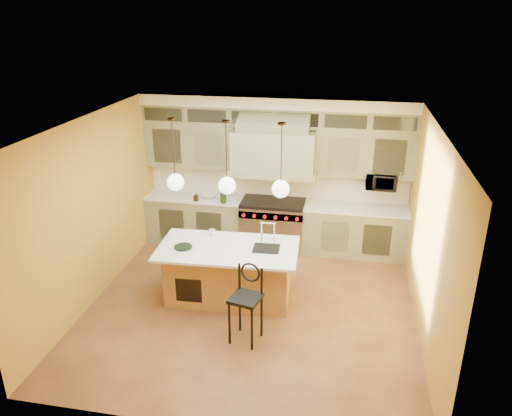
% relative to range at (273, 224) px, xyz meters
% --- Properties ---
extents(floor, '(5.00, 5.00, 0.00)m').
position_rel_range_xyz_m(floor, '(0.00, -2.14, -0.49)').
color(floor, '#57311E').
rests_on(floor, ground).
extents(ceiling, '(5.00, 5.00, 0.00)m').
position_rel_range_xyz_m(ceiling, '(0.00, -2.14, 2.41)').
color(ceiling, white).
rests_on(ceiling, wall_back).
extents(wall_back, '(5.00, 0.00, 5.00)m').
position_rel_range_xyz_m(wall_back, '(0.00, 0.36, 0.96)').
color(wall_back, '#B18B30').
rests_on(wall_back, ground).
extents(wall_front, '(5.00, 0.00, 5.00)m').
position_rel_range_xyz_m(wall_front, '(0.00, -4.64, 0.96)').
color(wall_front, '#B18B30').
rests_on(wall_front, ground).
extents(wall_left, '(0.00, 5.00, 5.00)m').
position_rel_range_xyz_m(wall_left, '(-2.50, -2.14, 0.96)').
color(wall_left, '#B18B30').
rests_on(wall_left, ground).
extents(wall_right, '(0.00, 5.00, 5.00)m').
position_rel_range_xyz_m(wall_right, '(2.50, -2.14, 0.96)').
color(wall_right, '#B18B30').
rests_on(wall_right, ground).
extents(back_cabinetry, '(5.00, 0.77, 2.90)m').
position_rel_range_xyz_m(back_cabinetry, '(0.00, 0.09, 0.94)').
color(back_cabinetry, gray).
rests_on(back_cabinetry, floor).
extents(range, '(1.20, 0.74, 0.96)m').
position_rel_range_xyz_m(range, '(0.00, 0.00, 0.00)').
color(range, silver).
rests_on(range, floor).
extents(kitchen_island, '(2.21, 1.26, 1.35)m').
position_rel_range_xyz_m(kitchen_island, '(-0.39, -1.95, -0.01)').
color(kitchen_island, olive).
rests_on(kitchen_island, floor).
extents(counter_stool, '(0.48, 0.48, 1.14)m').
position_rel_range_xyz_m(counter_stool, '(0.09, -2.95, 0.16)').
color(counter_stool, black).
rests_on(counter_stool, floor).
extents(microwave, '(0.54, 0.37, 0.30)m').
position_rel_range_xyz_m(microwave, '(1.95, 0.11, 0.96)').
color(microwave, black).
rests_on(microwave, back_cabinetry).
extents(oil_bottle_a, '(0.14, 0.14, 0.33)m').
position_rel_range_xyz_m(oil_bottle_a, '(-0.92, -0.22, 0.62)').
color(oil_bottle_a, black).
rests_on(oil_bottle_a, back_cabinetry).
extents(oil_bottle_b, '(0.09, 0.09, 0.17)m').
position_rel_range_xyz_m(oil_bottle_b, '(-1.45, -0.22, 0.54)').
color(oil_bottle_b, black).
rests_on(oil_bottle_b, back_cabinetry).
extents(fruit_bowl, '(0.31, 0.31, 0.07)m').
position_rel_range_xyz_m(fruit_bowl, '(-1.26, 0.01, 0.49)').
color(fruit_bowl, silver).
rests_on(fruit_bowl, back_cabinetry).
extents(cup, '(0.11, 0.11, 0.10)m').
position_rel_range_xyz_m(cup, '(-0.75, -1.61, 0.48)').
color(cup, white).
rests_on(cup, kitchen_island).
extents(pendant_left, '(0.26, 0.26, 1.11)m').
position_rel_range_xyz_m(pendant_left, '(-1.20, -1.94, 1.46)').
color(pendant_left, '#2D2319').
rests_on(pendant_left, ceiling).
extents(pendant_center, '(0.26, 0.26, 1.11)m').
position_rel_range_xyz_m(pendant_center, '(-0.40, -1.94, 1.46)').
color(pendant_center, '#2D2319').
rests_on(pendant_center, ceiling).
extents(pendant_right, '(0.26, 0.26, 1.11)m').
position_rel_range_xyz_m(pendant_right, '(0.40, -1.94, 1.46)').
color(pendant_right, '#2D2319').
rests_on(pendant_right, ceiling).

